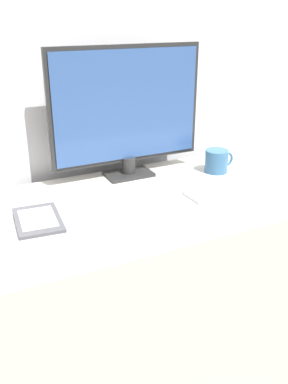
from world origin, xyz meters
The scene contains 7 objects.
wall_back centered at (0.00, 0.58, 1.20)m, with size 3.60×0.05×2.40m.
desk centered at (0.00, 0.20, 0.38)m, with size 1.54×0.61×0.75m.
monitor centered at (0.00, 0.42, 0.99)m, with size 0.55×0.11×0.46m.
keyboard centered at (0.23, 0.14, 0.76)m, with size 0.29×0.11×0.01m.
laptop centered at (-0.39, 0.12, 0.76)m, with size 0.36×0.26×0.02m.
ereader centered at (-0.39, 0.15, 0.78)m, with size 0.14×0.20×0.01m.
coffee_mug centered at (0.31, 0.31, 0.79)m, with size 0.12×0.09×0.08m.
Camera 1 is at (-0.59, -0.92, 1.31)m, focal length 40.00 mm.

